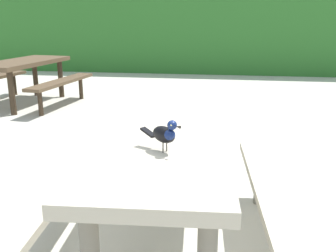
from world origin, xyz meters
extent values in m
cube|color=#2D6B28|center=(0.00, 8.93, 1.04)|extent=(28.00, 1.83, 2.09)
cube|color=#B2A893|center=(-0.11, 0.28, 0.70)|extent=(0.88, 1.85, 0.07)
cylinder|color=slate|center=(-0.42, 0.96, 0.33)|extent=(0.09, 0.09, 0.67)
cylinder|color=slate|center=(0.11, 1.00, 0.33)|extent=(0.09, 0.09, 0.67)
cube|color=#B2A893|center=(-0.81, 0.23, 0.41)|extent=(0.39, 1.72, 0.05)
cylinder|color=slate|center=(-0.85, 0.87, 0.20)|extent=(0.07, 0.07, 0.39)
cube|color=#B2A893|center=(0.59, 0.32, 0.41)|extent=(0.39, 1.72, 0.05)
cylinder|color=slate|center=(0.55, 0.96, 0.20)|extent=(0.07, 0.07, 0.39)
ellipsoid|color=black|center=(-0.06, 0.03, 0.84)|extent=(0.16, 0.14, 0.09)
ellipsoid|color=navy|center=(-0.03, 0.00, 0.84)|extent=(0.09, 0.09, 0.06)
sphere|color=navy|center=(-0.01, -0.01, 0.90)|extent=(0.05, 0.05, 0.05)
sphere|color=#EAE08C|center=(0.01, 0.00, 0.90)|extent=(0.01, 0.01, 0.01)
sphere|color=#EAE08C|center=(-0.01, -0.03, 0.90)|extent=(0.01, 0.01, 0.01)
cone|color=black|center=(0.02, -0.03, 0.90)|extent=(0.03, 0.03, 0.02)
cube|color=black|center=(-0.16, 0.10, 0.82)|extent=(0.10, 0.09, 0.04)
cylinder|color=#47423D|center=(-0.05, 0.03, 0.77)|extent=(0.01, 0.01, 0.05)
cylinder|color=#47423D|center=(-0.06, 0.01, 0.77)|extent=(0.01, 0.01, 0.05)
cube|color=brown|center=(-3.10, 4.08, 0.70)|extent=(0.96, 1.88, 0.07)
cylinder|color=#382B1D|center=(-2.76, 4.75, 0.33)|extent=(0.09, 0.09, 0.67)
cylinder|color=#382B1D|center=(-3.28, 4.81, 0.33)|extent=(0.09, 0.09, 0.67)
cylinder|color=#382B1D|center=(-2.92, 3.35, 0.33)|extent=(0.09, 0.09, 0.67)
cube|color=brown|center=(-2.41, 4.00, 0.41)|extent=(0.48, 1.73, 0.05)
cylinder|color=#382B1D|center=(-2.33, 4.64, 0.20)|extent=(0.07, 0.07, 0.39)
cylinder|color=#382B1D|center=(-2.48, 3.36, 0.20)|extent=(0.07, 0.07, 0.39)
cylinder|color=#382B1D|center=(-3.72, 4.80, 0.20)|extent=(0.07, 0.07, 0.39)
camera|label=1|loc=(0.25, -1.88, 1.44)|focal=40.78mm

